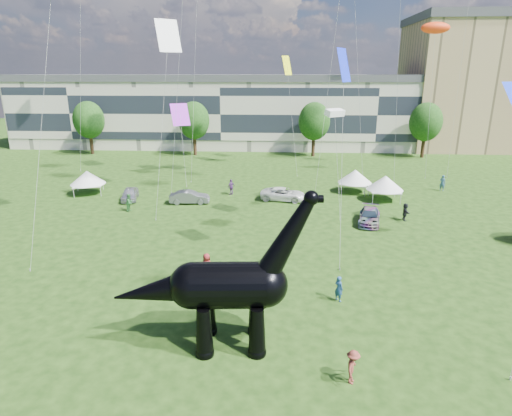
{
  "coord_description": "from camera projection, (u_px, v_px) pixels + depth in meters",
  "views": [
    {
      "loc": [
        2.55,
        -18.67,
        13.5
      ],
      "look_at": [
        1.0,
        8.0,
        5.0
      ],
      "focal_mm": 30.0,
      "sensor_mm": 36.0,
      "label": 1
    }
  ],
  "objects": [
    {
      "name": "dinosaur_sculpture",
      "position": [
        221.0,
        288.0,
        21.32
      ],
      "size": [
        10.51,
        3.06,
        8.58
      ],
      "rotation": [
        0.0,
        0.0,
        0.07
      ],
      "color": "black",
      "rests_on": "ground"
    },
    {
      "name": "apartment_block",
      "position": [
        486.0,
        86.0,
        78.29
      ],
      "size": [
        28.0,
        18.0,
        22.0
      ],
      "primitive_type": "cube",
      "color": "tan",
      "rests_on": "ground"
    },
    {
      "name": "gazebo_far",
      "position": [
        385.0,
        183.0,
        46.72
      ],
      "size": [
        4.11,
        4.11,
        2.76
      ],
      "rotation": [
        0.0,
        0.0,
        -0.04
      ],
      "color": "white",
      "rests_on": "ground"
    },
    {
      "name": "gazebo_near",
      "position": [
        355.0,
        176.0,
        49.83
      ],
      "size": [
        4.94,
        4.94,
        2.71
      ],
      "rotation": [
        0.0,
        0.0,
        -0.34
      ],
      "color": "white",
      "rests_on": "ground"
    },
    {
      "name": "terrace_row",
      "position": [
        225.0,
        114.0,
        79.59
      ],
      "size": [
        78.0,
        11.0,
        12.0
      ],
      "primitive_type": "cube",
      "color": "beige",
      "rests_on": "ground"
    },
    {
      "name": "car_grey",
      "position": [
        190.0,
        197.0,
        45.89
      ],
      "size": [
        4.36,
        1.85,
        1.4
      ],
      "primitive_type": "imported",
      "rotation": [
        0.0,
        0.0,
        1.66
      ],
      "color": "slate",
      "rests_on": "ground"
    },
    {
      "name": "ground",
      "position": [
        228.0,
        347.0,
        21.99
      ],
      "size": [
        220.0,
        220.0,
        0.0
      ],
      "primitive_type": "plane",
      "color": "#16330C",
      "rests_on": "ground"
    },
    {
      "name": "tree_far_right",
      "position": [
        426.0,
        119.0,
        69.07
      ],
      "size": [
        5.2,
        5.2,
        9.44
      ],
      "color": "#382314",
      "rests_on": "ground"
    },
    {
      "name": "tree_far_left",
      "position": [
        88.0,
        117.0,
        72.15
      ],
      "size": [
        5.2,
        5.2,
        9.44
      ],
      "color": "#382314",
      "rests_on": "ground"
    },
    {
      "name": "gazebo_left",
      "position": [
        87.0,
        178.0,
        49.18
      ],
      "size": [
        4.89,
        4.89,
        2.72
      ],
      "rotation": [
        0.0,
        0.0,
        0.3
      ],
      "color": "white",
      "rests_on": "ground"
    },
    {
      "name": "visitors",
      "position": [
        252.0,
        226.0,
        36.77
      ],
      "size": [
        44.61,
        35.12,
        1.9
      ],
      "color": "brown",
      "rests_on": "ground"
    },
    {
      "name": "tree_mid_right",
      "position": [
        314.0,
        118.0,
        70.06
      ],
      "size": [
        5.2,
        5.2,
        9.44
      ],
      "color": "#382314",
      "rests_on": "ground"
    },
    {
      "name": "tree_mid_left",
      "position": [
        194.0,
        118.0,
        71.16
      ],
      "size": [
        5.2,
        5.2,
        9.44
      ],
      "color": "#382314",
      "rests_on": "ground"
    },
    {
      "name": "car_white",
      "position": [
        283.0,
        194.0,
        47.0
      ],
      "size": [
        5.35,
        3.14,
        1.4
      ],
      "primitive_type": "imported",
      "rotation": [
        0.0,
        0.0,
        1.4
      ],
      "color": "white",
      "rests_on": "ground"
    },
    {
      "name": "car_dark",
      "position": [
        369.0,
        216.0,
        39.87
      ],
      "size": [
        2.85,
        4.92,
        1.34
      ],
      "primitive_type": "imported",
      "rotation": [
        0.0,
        0.0,
        -0.22
      ],
      "color": "#595960",
      "rests_on": "ground"
    },
    {
      "name": "car_silver",
      "position": [
        130.0,
        194.0,
        47.14
      ],
      "size": [
        2.34,
        4.22,
        1.36
      ],
      "primitive_type": "imported",
      "rotation": [
        0.0,
        0.0,
        0.19
      ],
      "color": "silver",
      "rests_on": "ground"
    }
  ]
}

